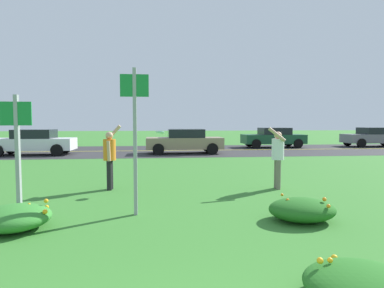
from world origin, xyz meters
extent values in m
plane|color=#387A2D|center=(0.00, 10.46, 0.00)|extent=(120.00, 120.00, 0.00)
cube|color=#2D2D30|center=(0.00, 20.93, 0.00)|extent=(120.00, 9.03, 0.01)
cube|color=yellow|center=(0.00, 20.93, 0.01)|extent=(120.00, 0.16, 0.00)
ellipsoid|color=#23661E|center=(1.78, 2.13, 0.18)|extent=(1.25, 1.16, 0.36)
sphere|color=gold|center=(1.77, 2.70, 0.24)|extent=(0.08, 0.08, 0.08)
sphere|color=gold|center=(1.40, 2.32, 0.38)|extent=(0.07, 0.07, 0.07)
sphere|color=gold|center=(1.53, 2.35, 0.37)|extent=(0.06, 0.06, 0.06)
sphere|color=gold|center=(1.50, 2.03, 0.23)|extent=(0.05, 0.05, 0.05)
ellipsoid|color=#337F2D|center=(-2.84, 5.03, 0.21)|extent=(1.27, 1.26, 0.42)
sphere|color=gold|center=(-2.38, 5.33, 0.42)|extent=(0.08, 0.08, 0.08)
sphere|color=gold|center=(-2.39, 5.41, 0.29)|extent=(0.08, 0.08, 0.08)
sphere|color=gold|center=(-3.14, 5.52, 0.28)|extent=(0.06, 0.06, 0.06)
sphere|color=gold|center=(-2.27, 4.91, 0.33)|extent=(0.09, 0.09, 0.09)
sphere|color=gold|center=(-2.64, 5.21, 0.39)|extent=(0.06, 0.06, 0.06)
sphere|color=gold|center=(-2.31, 5.03, 0.26)|extent=(0.08, 0.08, 0.08)
ellipsoid|color=#23661E|center=(2.40, 4.98, 0.22)|extent=(1.27, 1.05, 0.43)
sphere|color=orange|center=(2.18, 5.42, 0.41)|extent=(0.06, 0.06, 0.06)
sphere|color=orange|center=(2.75, 4.81, 0.44)|extent=(0.08, 0.08, 0.08)
sphere|color=orange|center=(2.12, 4.99, 0.40)|extent=(0.06, 0.06, 0.06)
sphere|color=orange|center=(2.72, 4.60, 0.37)|extent=(0.07, 0.07, 0.07)
cube|color=#93969B|center=(-2.93, 5.54, 1.19)|extent=(0.07, 0.10, 2.38)
cube|color=#197F38|center=(-2.93, 5.51, 2.03)|extent=(0.56, 0.03, 0.44)
cube|color=#93969B|center=(-0.77, 5.76, 1.47)|extent=(0.07, 0.10, 2.95)
cube|color=#197F38|center=(-0.77, 5.73, 2.60)|extent=(0.56, 0.03, 0.44)
cylinder|color=orange|center=(-1.62, 8.40, 1.11)|extent=(0.34, 0.34, 0.58)
sphere|color=tan|center=(-1.62, 8.40, 1.50)|extent=(0.21, 0.21, 0.21)
cylinder|color=black|center=(-1.61, 8.48, 0.41)|extent=(0.14, 0.14, 0.82)
cylinder|color=black|center=(-1.63, 8.31, 0.41)|extent=(0.14, 0.14, 0.82)
cylinder|color=tan|center=(-1.53, 8.59, 1.57)|extent=(0.44, 0.13, 0.47)
cylinder|color=tan|center=(-1.62, 8.20, 1.09)|extent=(0.12, 0.10, 0.55)
cylinder|color=silver|center=(3.05, 8.00, 1.12)|extent=(0.34, 0.34, 0.58)
sphere|color=tan|center=(3.05, 8.00, 1.51)|extent=(0.21, 0.21, 0.21)
cylinder|color=#726B5B|center=(3.04, 7.92, 0.41)|extent=(0.14, 0.14, 0.82)
cylinder|color=#726B5B|center=(3.05, 8.09, 0.41)|extent=(0.14, 0.14, 0.82)
cylinder|color=tan|center=(2.94, 7.81, 1.53)|extent=(0.50, 0.13, 0.41)
cylinder|color=tan|center=(3.04, 8.20, 1.10)|extent=(0.12, 0.10, 0.55)
cylinder|color=#ADD6E5|center=(-0.23, 8.40, 1.59)|extent=(0.24, 0.24, 0.10)
torus|color=#ADD6E5|center=(-0.23, 8.40, 1.59)|extent=(0.25, 0.24, 0.10)
cube|color=slate|center=(16.26, 22.96, 0.62)|extent=(4.50, 1.82, 0.66)
cube|color=black|center=(16.36, 22.96, 1.19)|extent=(2.10, 1.64, 0.52)
cylinder|color=black|center=(14.71, 22.07, 0.33)|extent=(0.66, 0.22, 0.66)
cylinder|color=black|center=(14.71, 23.85, 0.33)|extent=(0.66, 0.22, 0.66)
cylinder|color=black|center=(17.81, 23.85, 0.33)|extent=(0.66, 0.22, 0.66)
cube|color=#194C2D|center=(8.32, 22.96, 0.62)|extent=(4.50, 1.82, 0.66)
cube|color=black|center=(8.42, 22.96, 1.19)|extent=(2.10, 1.64, 0.52)
cylinder|color=black|center=(6.77, 22.07, 0.33)|extent=(0.66, 0.22, 0.66)
cylinder|color=black|center=(6.77, 23.85, 0.33)|extent=(0.66, 0.22, 0.66)
cylinder|color=black|center=(9.87, 22.07, 0.33)|extent=(0.66, 0.22, 0.66)
cylinder|color=black|center=(9.87, 23.85, 0.33)|extent=(0.66, 0.22, 0.66)
cube|color=#937F60|center=(1.37, 18.89, 0.62)|extent=(4.50, 1.82, 0.66)
cube|color=black|center=(1.47, 18.89, 1.19)|extent=(2.10, 1.64, 0.52)
cylinder|color=black|center=(-0.18, 18.00, 0.33)|extent=(0.66, 0.22, 0.66)
cylinder|color=black|center=(-0.18, 19.78, 0.33)|extent=(0.66, 0.22, 0.66)
cylinder|color=black|center=(2.92, 18.00, 0.33)|extent=(0.66, 0.22, 0.66)
cylinder|color=black|center=(2.92, 19.78, 0.33)|extent=(0.66, 0.22, 0.66)
cube|color=silver|center=(-7.26, 18.89, 0.62)|extent=(4.50, 1.82, 0.66)
cube|color=black|center=(-7.16, 18.89, 1.19)|extent=(2.10, 1.64, 0.52)
cylinder|color=black|center=(-8.81, 19.78, 0.33)|extent=(0.66, 0.22, 0.66)
cylinder|color=black|center=(-5.71, 18.00, 0.33)|extent=(0.66, 0.22, 0.66)
cylinder|color=black|center=(-5.71, 19.78, 0.33)|extent=(0.66, 0.22, 0.66)
camera|label=1|loc=(-0.37, -1.05, 1.88)|focal=31.49mm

